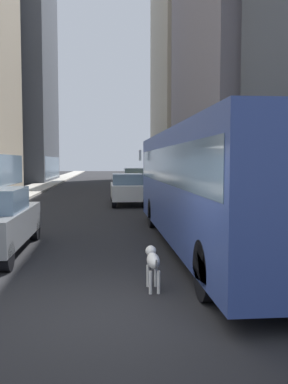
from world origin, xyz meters
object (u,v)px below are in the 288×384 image
object	(u,v)px
car_yellow_taxi	(133,176)
transit_bus	(212,180)
car_white_van	(127,189)
dalmatian_dog	(153,261)

from	to	relation	value
car_yellow_taxi	transit_bus	bearing A→B (deg)	-90.00
car_white_van	car_yellow_taxi	world-z (taller)	same
car_white_van	car_yellow_taxi	xyz separation A→B (m)	(1.60, 18.83, 0.00)
car_yellow_taxi	dalmatian_dog	world-z (taller)	car_yellow_taxi
transit_bus	dalmatian_dog	bearing A→B (deg)	-119.42
car_white_van	dalmatian_dog	world-z (taller)	car_white_van
transit_bus	car_white_van	bearing A→B (deg)	97.90
transit_bus	car_yellow_taxi	xyz separation A→B (m)	(0.00, 30.36, -0.95)
car_yellow_taxi	dalmatian_dog	xyz separation A→B (m)	(-1.95, -33.82, -0.31)
dalmatian_dog	car_yellow_taxi	bearing A→B (deg)	86.70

